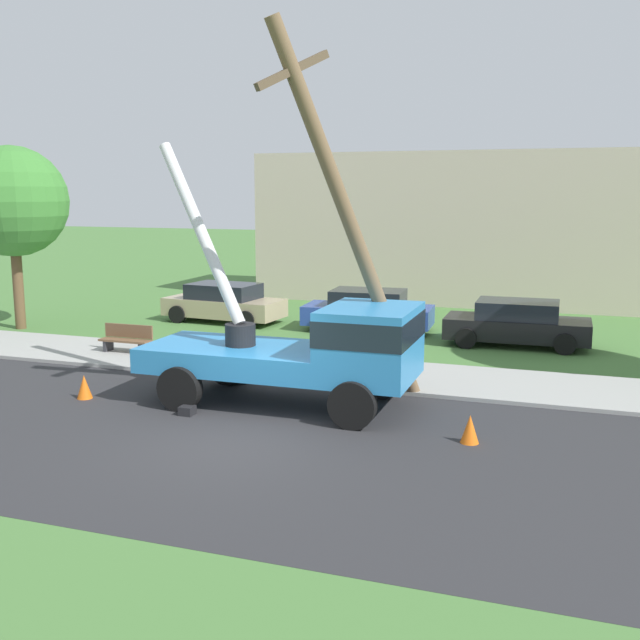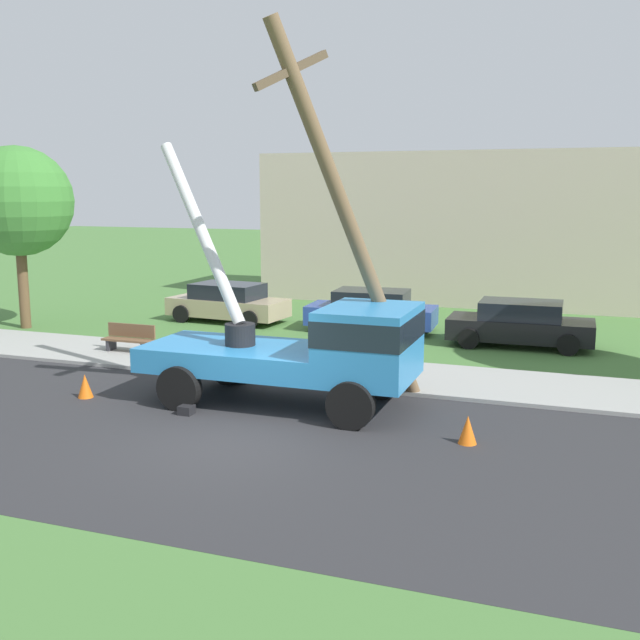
{
  "view_description": "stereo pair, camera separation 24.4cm",
  "coord_description": "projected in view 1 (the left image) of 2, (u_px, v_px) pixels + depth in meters",
  "views": [
    {
      "loc": [
        6.14,
        -12.58,
        4.82
      ],
      "look_at": [
        0.44,
        3.78,
        1.79
      ],
      "focal_mm": 41.86,
      "sensor_mm": 36.0,
      "label": 1
    },
    {
      "loc": [
        6.37,
        -12.5,
        4.82
      ],
      "look_at": [
        0.44,
        3.78,
        1.79
      ],
      "focal_mm": 41.86,
      "sensor_mm": 36.0,
      "label": 2
    }
  ],
  "objects": [
    {
      "name": "traffic_cone_behind",
      "position": [
        84.0,
        387.0,
        17.41
      ],
      "size": [
        0.36,
        0.36,
        0.56
      ],
      "primitive_type": "cone",
      "color": "orange",
      "rests_on": "ground"
    },
    {
      "name": "road_asphalt",
      "position": [
        235.0,
        440.0,
        14.52
      ],
      "size": [
        80.0,
        8.5,
        0.01
      ],
      "primitive_type": "cube",
      "color": "#2B2B2D",
      "rests_on": "ground"
    },
    {
      "name": "sidewalk_strip",
      "position": [
        330.0,
        371.0,
        19.94
      ],
      "size": [
        80.0,
        3.18,
        0.1
      ],
      "primitive_type": "cube",
      "color": "#9E9E99",
      "rests_on": "ground"
    },
    {
      "name": "parked_sedan_blue",
      "position": [
        368.0,
        310.0,
        25.78
      ],
      "size": [
        4.5,
        2.19,
        1.42
      ],
      "color": "#263F99",
      "rests_on": "ground"
    },
    {
      "name": "traffic_cone_ahead",
      "position": [
        470.0,
        429.0,
        14.34
      ],
      "size": [
        0.36,
        0.36,
        0.56
      ],
      "primitive_type": "cone",
      "color": "orange",
      "rests_on": "ground"
    },
    {
      "name": "leaning_utility_pole",
      "position": [
        348.0,
        219.0,
        15.98
      ],
      "size": [
        2.79,
        3.7,
        8.26
      ],
      "color": "brown",
      "rests_on": "ground"
    },
    {
      "name": "parked_sedan_tan",
      "position": [
        224.0,
        303.0,
        27.53
      ],
      "size": [
        4.54,
        2.27,
        1.42
      ],
      "color": "tan",
      "rests_on": "ground"
    },
    {
      "name": "roadside_tree_far",
      "position": [
        12.0,
        202.0,
        25.53
      ],
      "size": [
        3.79,
        3.79,
        6.33
      ],
      "color": "brown",
      "rests_on": "ground"
    },
    {
      "name": "parked_sedan_black",
      "position": [
        517.0,
        323.0,
        23.26
      ],
      "size": [
        4.43,
        2.07,
        1.42
      ],
      "color": "black",
      "rests_on": "ground"
    },
    {
      "name": "utility_truck",
      "position": [
        314.0,
        346.0,
        16.54
      ],
      "size": [
        6.78,
        3.2,
        5.98
      ],
      "color": "#2D84C6",
      "rests_on": "ground"
    },
    {
      "name": "ground_plane",
      "position": [
        386.0,
        332.0,
        25.68
      ],
      "size": [
        120.0,
        120.0,
        0.0
      ],
      "primitive_type": "plane",
      "color": "#477538"
    },
    {
      "name": "park_bench",
      "position": [
        127.0,
        340.0,
        21.99
      ],
      "size": [
        1.6,
        0.45,
        0.9
      ],
      "color": "brown",
      "rests_on": "ground"
    },
    {
      "name": "lowrise_building_backdrop",
      "position": [
        468.0,
        227.0,
        33.1
      ],
      "size": [
        18.0,
        6.0,
        6.4
      ],
      "primitive_type": "cube",
      "color": "beige",
      "rests_on": "ground"
    }
  ]
}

